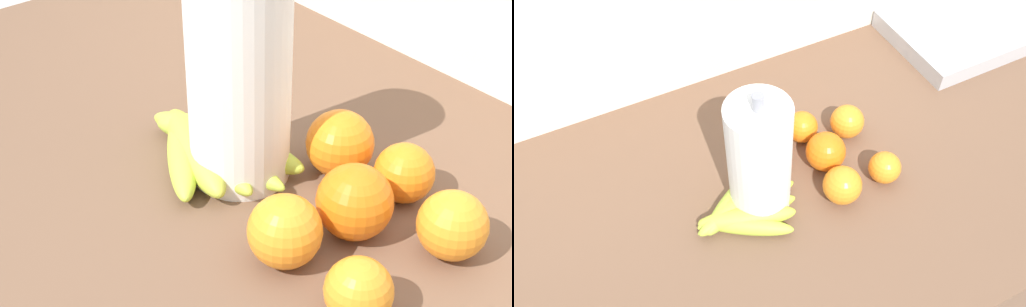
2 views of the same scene
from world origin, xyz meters
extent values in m
cube|color=brown|center=(0.00, 0.00, 0.44)|extent=(1.75, 0.75, 0.88)
cube|color=silver|center=(0.00, 0.40, 0.65)|extent=(2.15, 0.06, 1.30)
ellipsoid|color=#B5CF3F|center=(-0.32, -0.05, 0.90)|extent=(0.17, 0.13, 0.04)
ellipsoid|color=#B8C83F|center=(-0.31, -0.03, 0.91)|extent=(0.19, 0.10, 0.04)
ellipsoid|color=#B7CE3F|center=(-0.30, -0.02, 0.90)|extent=(0.20, 0.06, 0.04)
ellipsoid|color=#AFCE3F|center=(-0.30, -0.01, 0.90)|extent=(0.22, 0.06, 0.03)
ellipsoid|color=#B2CE3F|center=(-0.30, 0.01, 0.90)|extent=(0.22, 0.11, 0.04)
ellipsoid|color=#ABC83F|center=(-0.32, 0.01, 0.90)|extent=(0.16, 0.12, 0.04)
sphere|color=orange|center=(-0.01, -0.06, 0.92)|extent=(0.07, 0.07, 0.07)
sphere|color=orange|center=(-0.10, 0.02, 0.92)|extent=(0.08, 0.08, 0.08)
sphere|color=orange|center=(-0.02, 0.08, 0.92)|extent=(0.07, 0.07, 0.07)
sphere|color=orange|center=(-0.19, 0.09, 0.92)|extent=(0.08, 0.08, 0.08)
sphere|color=orange|center=(-0.11, 0.11, 0.92)|extent=(0.07, 0.07, 0.07)
sphere|color=orange|center=(-0.12, -0.06, 0.92)|extent=(0.08, 0.08, 0.08)
cylinder|color=white|center=(-0.26, 0.00, 1.02)|extent=(0.12, 0.12, 0.26)
cylinder|color=gray|center=(-0.26, 0.00, 1.03)|extent=(0.02, 0.02, 0.29)
cube|color=#B7BABF|center=(0.45, 0.23, 0.91)|extent=(0.41, 0.28, 0.04)
camera|label=1|loc=(0.32, -0.45, 1.43)|focal=54.46mm
camera|label=2|loc=(-0.50, -0.51, 1.73)|focal=35.98mm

